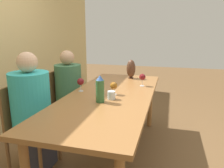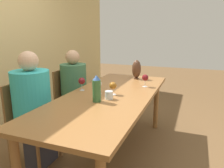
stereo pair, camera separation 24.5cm
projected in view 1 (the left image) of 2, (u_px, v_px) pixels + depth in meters
ground_plane at (110, 158)px, 2.58m from camera, size 14.00×14.00×0.00m
dining_table at (110, 101)px, 2.41m from camera, size 2.26×0.91×0.78m
water_bottle at (100, 89)px, 2.12m from camera, size 0.08×0.08×0.27m
water_tumbler at (111, 95)px, 2.23m from camera, size 0.08×0.08×0.08m
vase at (131, 69)px, 3.18m from camera, size 0.13×0.13×0.27m
wine_glass_0 at (81, 82)px, 2.51m from camera, size 0.08×0.08×0.15m
wine_glass_1 at (142, 77)px, 2.74m from camera, size 0.08×0.08×0.16m
wine_glass_2 at (114, 86)px, 2.38m from camera, size 0.08×0.08×0.14m
wine_glass_3 at (99, 85)px, 2.39m from camera, size 0.08×0.08×0.15m
chair_near at (27, 124)px, 2.33m from camera, size 0.44×0.44×0.91m
chair_far at (65, 100)px, 3.14m from camera, size 0.44×0.44×0.91m
person_near at (33, 110)px, 2.27m from camera, size 0.40×0.40×1.26m
person_far at (70, 91)px, 3.08m from camera, size 0.37×0.37×1.20m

